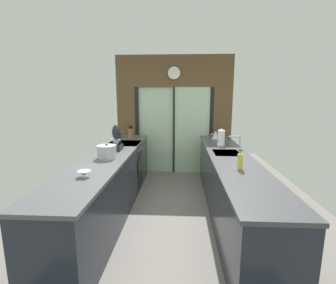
% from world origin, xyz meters
% --- Properties ---
extents(ground_plane, '(5.04, 7.60, 0.02)m').
position_xyz_m(ground_plane, '(0.00, 0.60, -0.01)').
color(ground_plane, slate).
extents(back_wall_unit, '(2.64, 0.12, 2.70)m').
position_xyz_m(back_wall_unit, '(0.00, 2.40, 1.52)').
color(back_wall_unit, brown).
rests_on(back_wall_unit, ground_plane).
extents(left_counter_run, '(0.62, 3.80, 0.92)m').
position_xyz_m(left_counter_run, '(-0.91, 0.13, 0.47)').
color(left_counter_run, '#1E232D').
rests_on(left_counter_run, ground_plane).
extents(right_counter_run, '(0.62, 3.80, 0.92)m').
position_xyz_m(right_counter_run, '(0.91, 0.30, 0.46)').
color(right_counter_run, '#1E232D').
rests_on(right_counter_run, ground_plane).
extents(sink_faucet, '(0.19, 0.02, 0.27)m').
position_xyz_m(sink_faucet, '(1.06, 0.55, 1.10)').
color(sink_faucet, '#B7BABC').
rests_on(sink_faucet, right_counter_run).
extents(oven_range, '(0.60, 0.60, 0.92)m').
position_xyz_m(oven_range, '(-0.91, 1.25, 0.46)').
color(oven_range, black).
rests_on(oven_range, ground_plane).
extents(mixing_bowl, '(0.15, 0.15, 0.07)m').
position_xyz_m(mixing_bowl, '(-0.89, -0.72, 0.96)').
color(mixing_bowl, silver).
rests_on(mixing_bowl, left_counter_run).
extents(knife_block, '(0.09, 0.14, 0.28)m').
position_xyz_m(knife_block, '(-0.89, 1.78, 1.03)').
color(knife_block, brown).
rests_on(knife_block, left_counter_run).
extents(stand_mixer, '(0.17, 0.27, 0.42)m').
position_xyz_m(stand_mixer, '(-0.89, 0.65, 1.08)').
color(stand_mixer, black).
rests_on(stand_mixer, left_counter_run).
extents(stock_pot, '(0.28, 0.28, 0.21)m').
position_xyz_m(stock_pot, '(-0.89, 0.11, 1.01)').
color(stock_pot, '#B7BABC').
rests_on(stock_pot, left_counter_run).
extents(kettle, '(0.25, 0.17, 0.20)m').
position_xyz_m(kettle, '(0.89, 1.81, 1.01)').
color(kettle, '#B7BABC').
rests_on(kettle, right_counter_run).
extents(soap_bottle, '(0.07, 0.07, 0.24)m').
position_xyz_m(soap_bottle, '(0.89, -0.34, 1.02)').
color(soap_bottle, '#D1CC4C').
rests_on(soap_bottle, right_counter_run).
extents(paper_towel_roll, '(0.15, 0.15, 0.31)m').
position_xyz_m(paper_towel_roll, '(0.89, 1.11, 1.06)').
color(paper_towel_roll, '#B7BABC').
rests_on(paper_towel_roll, right_counter_run).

